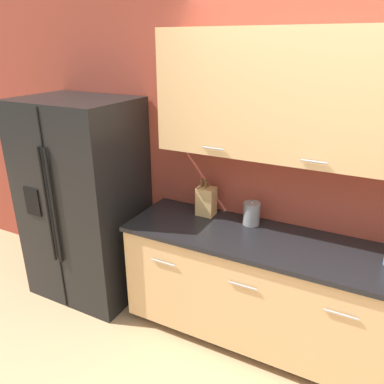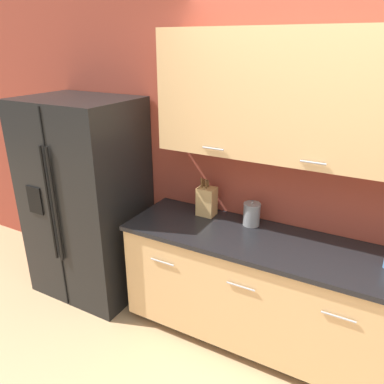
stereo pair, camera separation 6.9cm
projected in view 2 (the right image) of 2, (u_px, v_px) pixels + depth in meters
name	position (u px, v px, depth m)	size (l,w,h in m)	color
wall_back	(343.00, 158.00, 2.49)	(10.00, 0.39, 2.60)	#993D2D
counter_unit	(296.00, 302.00, 2.70)	(2.61, 0.64, 0.90)	black
refrigerator	(87.00, 200.00, 3.34)	(0.95, 0.75, 1.79)	black
knife_block	(207.00, 201.00, 2.99)	(0.14, 0.12, 0.32)	tan
steel_canister	(252.00, 214.00, 2.84)	(0.13, 0.13, 0.19)	gray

